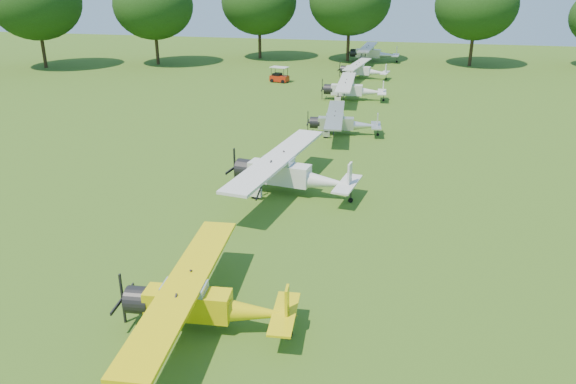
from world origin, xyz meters
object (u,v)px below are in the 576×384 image
Objects in this scene: aircraft_5 at (352,88)px; golf_cart at (279,77)px; aircraft_4 at (342,121)px; aircraft_2 at (201,301)px; aircraft_7 at (372,52)px; aircraft_6 at (362,69)px; aircraft_3 at (289,171)px.

aircraft_5 is 11.90m from golf_cart.
aircraft_4 is 12.50m from aircraft_5.
aircraft_2 is 26.56m from aircraft_4.
aircraft_2 is 1.02× the size of aircraft_5.
aircraft_5 reaches higher than aircraft_4.
aircraft_7 is 19.61m from golf_cart.
aircraft_4 is 0.98× the size of aircraft_6.
aircraft_5 is (0.92, 25.46, -0.21)m from aircraft_3.
aircraft_3 reaches higher than aircraft_7.
golf_cart is (-9.27, -17.27, -0.71)m from aircraft_7.
aircraft_2 reaches higher than aircraft_5.
aircraft_6 is (-0.59, 24.31, 0.02)m from aircraft_4.
aircraft_7 is at bearing 86.95° from aircraft_5.
aircraft_5 reaches higher than golf_cart.
aircraft_6 is 0.85× the size of aircraft_7.
aircraft_5 is 11.82m from aircraft_6.
aircraft_7 is at bearing 74.90° from golf_cart.
aircraft_4 is (1.47, 12.97, -0.32)m from aircraft_3.
aircraft_5 is at bearing 96.67° from aircraft_3.
aircraft_6 is 13.10m from aircraft_7.
golf_cart is at bearing -147.46° from aircraft_6.
aircraft_2 is 13.54m from aircraft_3.
aircraft_3 reaches higher than aircraft_4.
aircraft_5 is at bearing 83.95° from aircraft_2.
aircraft_4 is at bearing -80.80° from aircraft_6.
aircraft_2 is 1.10× the size of aircraft_6.
aircraft_6 is 4.25× the size of golf_cart.
aircraft_3 is 13.05m from aircraft_4.
aircraft_3 is at bearing 84.42° from aircraft_2.
aircraft_2 is at bearing -67.31° from golf_cart.
golf_cart is at bearing -115.68° from aircraft_7.
aircraft_5 is at bearing 87.15° from aircraft_4.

